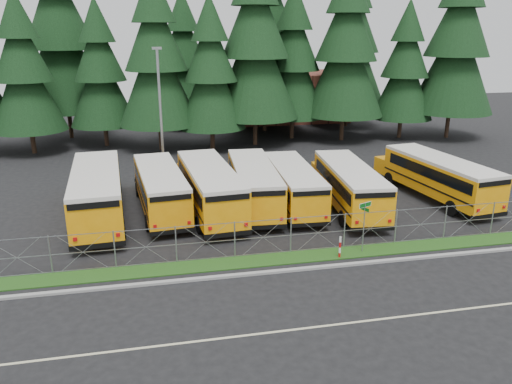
# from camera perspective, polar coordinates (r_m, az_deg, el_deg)

# --- Properties ---
(ground) EXTENTS (120.00, 120.00, 0.00)m
(ground) POSITION_cam_1_polar(r_m,az_deg,el_deg) (28.01, 5.38, -5.87)
(ground) COLOR black
(ground) RESTS_ON ground
(curb) EXTENTS (50.00, 0.25, 0.12)m
(curb) POSITION_cam_1_polar(r_m,az_deg,el_deg) (25.33, 7.44, -8.51)
(curb) COLOR gray
(curb) RESTS_ON ground
(grass_verge) EXTENTS (50.00, 1.40, 0.06)m
(grass_verge) POSITION_cam_1_polar(r_m,az_deg,el_deg) (26.53, 6.46, -7.26)
(grass_verge) COLOR #164012
(grass_verge) RESTS_ON ground
(road_lane_line) EXTENTS (50.00, 0.12, 0.01)m
(road_lane_line) POSITION_cam_1_polar(r_m,az_deg,el_deg) (21.39, 11.81, -14.30)
(road_lane_line) COLOR beige
(road_lane_line) RESTS_ON ground
(chainlink_fence) EXTENTS (44.00, 0.10, 2.00)m
(chainlink_fence) POSITION_cam_1_polar(r_m,az_deg,el_deg) (26.74, 6.07, -4.76)
(chainlink_fence) COLOR gray
(chainlink_fence) RESTS_ON ground
(brick_building) EXTENTS (22.00, 10.00, 6.00)m
(brick_building) POSITION_cam_1_polar(r_m,az_deg,el_deg) (66.40, 0.32, 10.84)
(brick_building) COLOR brown
(brick_building) RESTS_ON ground
(bus_1) EXTENTS (3.84, 12.59, 3.25)m
(bus_1) POSITION_cam_1_polar(r_m,az_deg,el_deg) (32.36, -17.65, -0.26)
(bus_1) COLOR orange
(bus_1) RESTS_ON ground
(bus_2) EXTENTS (3.72, 11.28, 2.90)m
(bus_2) POSITION_cam_1_polar(r_m,az_deg,el_deg) (32.86, -10.91, 0.23)
(bus_2) COLOR orange
(bus_2) RESTS_ON ground
(bus_3) EXTENTS (3.70, 12.01, 3.10)m
(bus_3) POSITION_cam_1_polar(r_m,az_deg,el_deg) (32.27, -5.41, 0.34)
(bus_3) COLOR orange
(bus_3) RESTS_ON ground
(bus_4) EXTENTS (3.40, 11.40, 2.95)m
(bus_4) POSITION_cam_1_polar(r_m,az_deg,el_deg) (33.14, -0.34, 0.76)
(bus_4) COLOR orange
(bus_4) RESTS_ON ground
(bus_5) EXTENTS (3.01, 10.74, 2.79)m
(bus_5) POSITION_cam_1_polar(r_m,az_deg,el_deg) (33.42, 4.15, 0.72)
(bus_5) COLOR orange
(bus_5) RESTS_ON ground
(bus_6) EXTENTS (3.65, 11.37, 2.93)m
(bus_6) POSITION_cam_1_polar(r_m,az_deg,el_deg) (33.44, 10.44, 0.60)
(bus_6) COLOR orange
(bus_6) RESTS_ON ground
(bus_east) EXTENTS (4.11, 11.64, 2.99)m
(bus_east) POSITION_cam_1_polar(r_m,az_deg,el_deg) (36.92, 19.85, 1.51)
(bus_east) COLOR orange
(bus_east) RESTS_ON ground
(street_sign) EXTENTS (0.78, 0.52, 2.81)m
(street_sign) POSITION_cam_1_polar(r_m,az_deg,el_deg) (26.68, 12.29, -2.76)
(street_sign) COLOR gray
(street_sign) RESTS_ON ground
(striped_bollard) EXTENTS (0.11, 0.11, 1.20)m
(striped_bollard) POSITION_cam_1_polar(r_m,az_deg,el_deg) (26.31, 9.57, -6.26)
(striped_bollard) COLOR #B20C0C
(striped_bollard) RESTS_ON ground
(light_standard) EXTENTS (0.70, 0.35, 10.14)m
(light_standard) POSITION_cam_1_polar(r_m,az_deg,el_deg) (38.89, -10.86, 9.12)
(light_standard) COLOR gray
(light_standard) RESTS_ON ground
(conifer_1) EXTENTS (6.79, 6.79, 15.02)m
(conifer_1) POSITION_cam_1_polar(r_m,az_deg,el_deg) (51.75, -25.04, 12.18)
(conifer_1) COLOR black
(conifer_1) RESTS_ON ground
(conifer_2) EXTENTS (6.54, 6.54, 14.47)m
(conifer_2) POSITION_cam_1_polar(r_m,az_deg,el_deg) (52.67, -17.37, 12.80)
(conifer_2) COLOR black
(conifer_2) RESTS_ON ground
(conifer_3) EXTENTS (7.68, 7.68, 16.98)m
(conifer_3) POSITION_cam_1_polar(r_m,az_deg,el_deg) (49.45, -11.32, 14.42)
(conifer_3) COLOR black
(conifer_3) RESTS_ON ground
(conifer_4) EXTENTS (6.63, 6.63, 14.66)m
(conifer_4) POSITION_cam_1_polar(r_m,az_deg,el_deg) (48.94, -5.19, 13.29)
(conifer_4) COLOR black
(conifer_4) RESTS_ON ground
(conifer_5) EXTENTS (8.69, 8.69, 19.22)m
(conifer_5) POSITION_cam_1_polar(r_m,az_deg,el_deg) (50.78, -0.10, 16.11)
(conifer_5) COLOR black
(conifer_5) RESTS_ON ground
(conifer_6) EXTENTS (7.26, 7.26, 16.06)m
(conifer_6) POSITION_cam_1_polar(r_m,az_deg,el_deg) (54.19, 4.27, 14.51)
(conifer_6) COLOR black
(conifer_6) RESTS_ON ground
(conifer_7) EXTENTS (8.29, 8.29, 18.34)m
(conifer_7) POSITION_cam_1_polar(r_m,az_deg,el_deg) (53.85, 10.23, 15.48)
(conifer_7) COLOR black
(conifer_7) RESTS_ON ground
(conifer_8) EXTENTS (6.54, 6.54, 14.46)m
(conifer_8) POSITION_cam_1_polar(r_m,az_deg,el_deg) (56.73, 16.65, 13.18)
(conifer_8) COLOR black
(conifer_8) RESTS_ON ground
(conifer_9) EXTENTS (8.67, 8.67, 19.16)m
(conifer_9) POSITION_cam_1_polar(r_m,az_deg,el_deg) (58.32, 21.96, 15.09)
(conifer_9) COLOR black
(conifer_9) RESTS_ON ground
(conifer_10) EXTENTS (9.36, 9.36, 20.70)m
(conifer_10) POSITION_cam_1_polar(r_m,az_deg,el_deg) (57.89, -21.44, 15.90)
(conifer_10) COLOR black
(conifer_10) RESTS_ON ground
(conifer_11) EXTENTS (7.17, 7.17, 15.86)m
(conifer_11) POSITION_cam_1_polar(r_m,az_deg,el_deg) (60.31, -8.23, 14.64)
(conifer_11) COLOR black
(conifer_11) RESTS_ON ground
(conifer_12) EXTENTS (9.72, 9.72, 21.50)m
(conifer_12) POSITION_cam_1_polar(r_m,az_deg,el_deg) (58.18, 1.04, 17.47)
(conifer_12) COLOR black
(conifer_12) RESTS_ON ground
(conifer_13) EXTENTS (8.80, 8.80, 19.47)m
(conifer_13) POSITION_cam_1_polar(r_m,az_deg,el_deg) (62.36, 10.68, 16.29)
(conifer_13) COLOR black
(conifer_13) RESTS_ON ground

